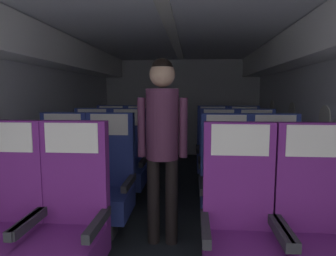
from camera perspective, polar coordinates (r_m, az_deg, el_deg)
name	(u,v)px	position (r m, az deg, el deg)	size (l,w,h in m)	color
ground	(170,211)	(3.48, 0.47, -15.84)	(3.54, 6.61, 0.02)	#23282D
fuselage_shell	(172,76)	(3.46, 0.83, 10.00)	(3.42, 6.26, 2.09)	silver
seat_a_left_window	(3,223)	(2.32, -29.32, -15.73)	(0.48, 0.51, 1.14)	#38383D
seat_a_left_aisle	(69,225)	(2.12, -18.65, -17.34)	(0.48, 0.51, 1.14)	#38383D
seat_a_right_aisle	(317,234)	(2.11, 26.91, -17.84)	(0.48, 0.51, 1.14)	#38383D
seat_a_right_window	(240,231)	(1.99, 13.75, -18.84)	(0.48, 0.51, 1.14)	#38383D
seat_b_left_window	(61,184)	(3.01, -20.07, -10.12)	(0.48, 0.51, 1.14)	#38383D
seat_b_left_aisle	(108,185)	(2.86, -11.59, -10.73)	(0.48, 0.51, 1.14)	#38383D
seat_b_right_aisle	(275,189)	(2.86, 20.13, -11.05)	(0.48, 0.51, 1.14)	#38383D
seat_b_right_window	(226,188)	(2.76, 11.16, -11.40)	(0.48, 0.51, 1.14)	#38383D
seat_c_left_window	(91,163)	(3.78, -14.72, -6.54)	(0.48, 0.51, 1.14)	#38383D
seat_c_left_aisle	(127,163)	(3.66, -7.91, -6.81)	(0.48, 0.51, 1.14)	#38383D
seat_c_right_aisle	(256,166)	(3.66, 16.78, -7.05)	(0.48, 0.51, 1.14)	#38383D
seat_c_right_window	(218,165)	(3.60, 9.77, -7.09)	(0.48, 0.51, 1.14)	#38383D
seat_d_left_window	(110,150)	(4.56, -11.14, -4.18)	(0.48, 0.51, 1.14)	#38383D
seat_d_left_aisle	(139,150)	(4.46, -5.56, -4.33)	(0.48, 0.51, 1.14)	#38383D
seat_d_right_aisle	(244,152)	(4.47, 14.58, -4.50)	(0.48, 0.51, 1.14)	#38383D
seat_d_right_window	(212,151)	(4.41, 8.61, -4.51)	(0.48, 0.51, 1.14)	#38383D
flight_attendant	(162,132)	(2.51, -1.10, -0.71)	(0.43, 0.28, 1.62)	black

